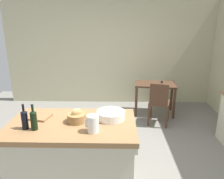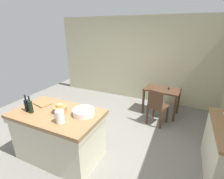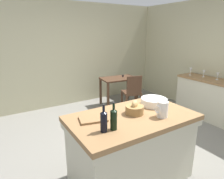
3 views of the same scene
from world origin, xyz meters
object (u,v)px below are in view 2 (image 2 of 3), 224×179
pitcher (60,117)px  cutting_board (43,104)px  island_table (59,133)px  bread_basket (60,109)px  wine_bottle_dark (30,106)px  wine_bottle_amber (27,105)px  wash_bowl (84,112)px  wooden_chair (157,106)px  writing_desk (162,93)px

pitcher → cutting_board: bearing=154.3°
island_table → bread_basket: size_ratio=6.76×
bread_basket → cutting_board: (-0.52, 0.11, -0.05)m
wine_bottle_dark → wine_bottle_amber: 0.11m
pitcher → wash_bowl: 0.40m
pitcher → wine_bottle_dark: (-0.66, 0.04, 0.02)m
wooden_chair → cutting_board: (-1.87, -1.68, 0.42)m
wooden_chair → bread_basket: size_ratio=4.02×
wooden_chair → island_table: bearing=-127.7°
island_table → wine_bottle_dark: (-0.38, -0.18, 0.54)m
wooden_chair → wine_bottle_dark: wine_bottle_dark is taller
writing_desk → cutting_board: size_ratio=3.11×
island_table → bread_basket: (0.06, 0.03, 0.48)m
wooden_chair → wine_bottle_dark: bearing=-131.8°
island_table → writing_desk: island_table is taller
pitcher → wash_bowl: (0.19, 0.34, -0.05)m
pitcher → writing_desk: bearing=66.6°
writing_desk → wooden_chair: bearing=-91.0°
wine_bottle_amber → pitcher: bearing=-3.8°
island_table → wooden_chair: size_ratio=1.68×
island_table → wine_bottle_amber: (-0.49, -0.16, 0.54)m
island_table → wine_bottle_dark: size_ratio=5.07×
writing_desk → wash_bowl: 2.50m
bread_basket → wine_bottle_dark: (-0.44, -0.21, 0.06)m
writing_desk → island_table: bearing=-120.4°
island_table → bread_basket: bread_basket is taller
wash_bowl → wine_bottle_amber: (-0.96, -0.29, 0.07)m
wooden_chair → wine_bottle_amber: wine_bottle_amber is taller
wine_bottle_dark → writing_desk: bearing=55.3°
wash_bowl → cutting_board: (-0.93, 0.01, -0.04)m
cutting_board → wooden_chair: bearing=41.9°
writing_desk → wine_bottle_dark: 3.18m
island_table → wooden_chair: wooden_chair is taller
wine_bottle_amber → island_table: bearing=18.5°
wine_bottle_amber → writing_desk: bearing=53.5°
pitcher → wine_bottle_dark: 0.66m
writing_desk → pitcher: bearing=-113.4°
writing_desk → wine_bottle_dark: size_ratio=3.17×
island_table → wash_bowl: bearing=15.4°
wooden_chair → wine_bottle_dark: (-1.79, -2.00, 0.53)m
cutting_board → wine_bottle_amber: wine_bottle_amber is taller
bread_basket → island_table: bearing=-151.5°
bread_basket → wine_bottle_amber: 0.58m
wine_bottle_amber → wine_bottle_dark: bearing=-7.6°
writing_desk → bread_basket: bread_basket is taller
wooden_chair → wash_bowl: bearing=-119.0°
pitcher → wash_bowl: pitcher is taller
writing_desk → wash_bowl: bearing=-112.5°
pitcher → bread_basket: (-0.22, 0.25, -0.04)m
writing_desk → wine_bottle_amber: wine_bottle_amber is taller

